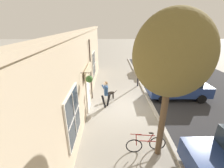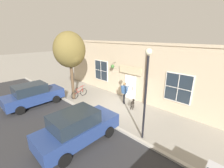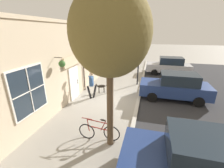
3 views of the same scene
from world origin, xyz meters
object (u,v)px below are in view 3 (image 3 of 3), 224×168
object	(u,v)px
leaning_bicycle	(99,131)
parked_car_far_end	(169,66)
parked_car_mid_block	(175,86)
street_lamp	(139,46)
pedestrian_walking	(91,82)
dog_on_leash	(101,86)
parked_car_nearest_curb	(203,164)
street_tree_by_curb	(110,36)

from	to	relation	value
leaning_bicycle	parked_car_far_end	xyz separation A→B (m)	(3.70, 11.24, 0.50)
parked_car_mid_block	parked_car_far_end	world-z (taller)	same
street_lamp	leaning_bicycle	bearing A→B (deg)	-97.01
pedestrian_walking	dog_on_leash	distance (m)	1.25
dog_on_leash	street_lamp	size ratio (longest dim) A/B	0.20
parked_car_far_end	street_lamp	bearing A→B (deg)	-125.12
dog_on_leash	parked_car_nearest_curb	distance (m)	7.81
parked_car_mid_block	dog_on_leash	bearing A→B (deg)	-177.71
leaning_bicycle	street_lamp	world-z (taller)	street_lamp
parked_car_nearest_curb	dog_on_leash	bearing A→B (deg)	129.27
parked_car_far_end	street_lamp	xyz separation A→B (m)	(-2.81, -4.00, 2.25)
pedestrian_walking	leaning_bicycle	world-z (taller)	pedestrian_walking
leaning_bicycle	parked_car_far_end	distance (m)	11.84
dog_on_leash	street_lamp	xyz separation A→B (m)	(2.42, 2.44, 2.67)
leaning_bicycle	parked_car_nearest_curb	distance (m)	3.66
dog_on_leash	leaning_bicycle	size ratio (longest dim) A/B	0.55
leaning_bicycle	dog_on_leash	bearing A→B (deg)	107.73
parked_car_nearest_curb	street_lamp	world-z (taller)	street_lamp
parked_car_nearest_curb	street_lamp	size ratio (longest dim) A/B	0.90
parked_car_nearest_curb	parked_car_far_end	size ratio (longest dim) A/B	1.00
street_tree_by_curb	leaning_bicycle	xyz separation A→B (m)	(-0.51, 0.06, -3.75)
street_tree_by_curb	dog_on_leash	bearing A→B (deg)	112.82
leaning_bicycle	street_lamp	xyz separation A→B (m)	(0.89, 7.23, 2.75)
parked_car_mid_block	street_lamp	distance (m)	4.11
pedestrian_walking	leaning_bicycle	bearing A→B (deg)	-64.42
pedestrian_walking	parked_car_far_end	world-z (taller)	pedestrian_walking
dog_on_leash	parked_car_mid_block	distance (m)	5.06
parked_car_nearest_curb	street_lamp	bearing A→B (deg)	106.51
leaning_bicycle	street_lamp	size ratio (longest dim) A/B	0.36
dog_on_leash	parked_car_far_end	bearing A→B (deg)	50.89
pedestrian_walking	street_lamp	world-z (taller)	street_lamp
parked_car_far_end	street_lamp	world-z (taller)	street_lamp
pedestrian_walking	leaning_bicycle	distance (m)	4.21
parked_car_nearest_curb	parked_car_far_end	world-z (taller)	same
parked_car_mid_block	street_lamp	xyz separation A→B (m)	(-2.61, 2.24, 2.25)
street_lamp	parked_car_nearest_curb	bearing A→B (deg)	-73.49
leaning_bicycle	parked_car_mid_block	distance (m)	6.12
street_tree_by_curb	leaning_bicycle	size ratio (longest dim) A/B	3.26
street_tree_by_curb	parked_car_nearest_curb	distance (m)	4.51
pedestrian_walking	parked_car_nearest_curb	xyz separation A→B (m)	(5.20, -4.99, -0.22)
street_tree_by_curb	parked_car_far_end	world-z (taller)	street_tree_by_curb
dog_on_leash	street_lamp	bearing A→B (deg)	45.21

